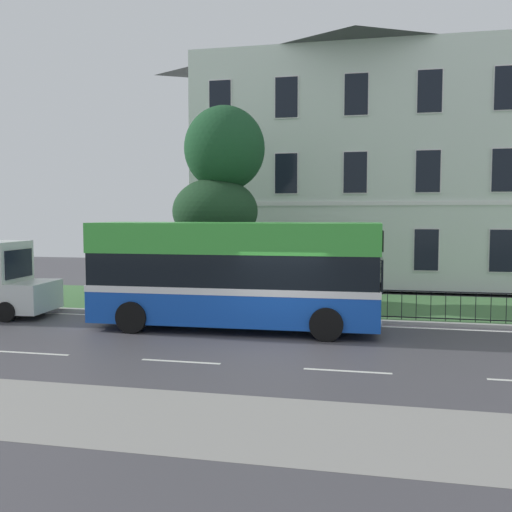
# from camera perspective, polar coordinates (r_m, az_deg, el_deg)

# --- Properties ---
(ground_plane) EXTENTS (60.00, 56.00, 0.18)m
(ground_plane) POSITION_cam_1_polar(r_m,az_deg,el_deg) (16.55, 2.67, -8.32)
(ground_plane) COLOR #454348
(georgian_townhouse) EXTENTS (15.94, 8.69, 12.97)m
(georgian_townhouse) POSITION_cam_1_polar(r_m,az_deg,el_deg) (30.48, 10.24, 9.91)
(georgian_townhouse) COLOR silver
(georgian_townhouse) RESTS_ON ground_plane
(iron_verge_railing) EXTENTS (18.37, 0.04, 0.97)m
(iron_verge_railing) POSITION_cam_1_polar(r_m,az_deg,el_deg) (19.36, 8.92, -4.61)
(iron_verge_railing) COLOR black
(iron_verge_railing) RESTS_ON ground_plane
(evergreen_tree) EXTENTS (5.03, 5.03, 8.06)m
(evergreen_tree) POSITION_cam_1_polar(r_m,az_deg,el_deg) (22.70, -3.51, 2.58)
(evergreen_tree) COLOR #423328
(evergreen_tree) RESTS_ON ground_plane
(single_decker_bus) EXTENTS (8.93, 2.89, 3.31)m
(single_decker_bus) POSITION_cam_1_polar(r_m,az_deg,el_deg) (17.70, -2.06, -1.75)
(single_decker_bus) COLOR blue
(single_decker_bus) RESTS_ON ground_plane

